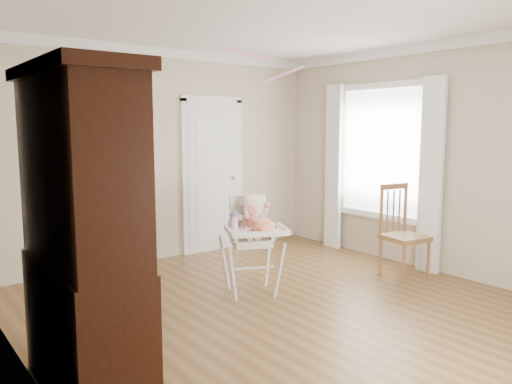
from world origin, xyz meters
TOP-DOWN VIEW (x-y plane):
  - floor at (0.00, 0.00)m, footprint 5.00×5.00m
  - ceiling at (0.00, 0.00)m, footprint 5.00×5.00m
  - wall_back at (0.00, 2.50)m, footprint 4.50×0.00m
  - wall_left at (-2.25, 0.00)m, footprint 0.00×5.00m
  - wall_right at (2.25, 0.00)m, footprint 0.00×5.00m
  - crown_molding at (0.00, 0.00)m, footprint 4.50×5.00m
  - doorway at (-0.90, 2.48)m, footprint 1.06×0.05m
  - closet_door at (0.70, 2.48)m, footprint 0.96×0.09m
  - window_right at (2.18, 0.80)m, footprint 0.13×1.84m
  - high_chair at (0.02, 0.68)m, footprint 0.82×0.90m
  - baby at (0.03, 0.70)m, footprint 0.28×0.30m
  - cake at (-0.06, 0.41)m, footprint 0.24×0.24m
  - sippy_cup at (-0.21, 0.67)m, footprint 0.08×0.08m
  - china_cabinet at (-1.99, -0.22)m, footprint 0.56×1.25m
  - dining_chair at (1.74, 0.09)m, footprint 0.50×0.50m
  - streamer at (-0.08, 0.60)m, footprint 0.34×0.39m

SIDE VIEW (x-z plane):
  - floor at x=0.00m, z-range 0.00..0.00m
  - dining_chair at x=1.74m, z-range -0.04..1.03m
  - high_chair at x=0.02m, z-range 0.12..1.15m
  - cake at x=-0.06m, z-range 0.72..0.83m
  - baby at x=0.03m, z-range 0.56..1.03m
  - sippy_cup at x=-0.21m, z-range 0.70..0.90m
  - closet_door at x=0.70m, z-range -0.04..2.09m
  - china_cabinet at x=-1.99m, z-range 0.00..2.10m
  - doorway at x=-0.90m, z-range 0.00..2.22m
  - window_right at x=2.18m, z-range 0.14..2.44m
  - wall_back at x=0.00m, z-range -0.90..3.60m
  - wall_left at x=-2.25m, z-range -1.15..3.85m
  - wall_right at x=2.25m, z-range -1.15..3.85m
  - streamer at x=-0.08m, z-range 2.34..2.48m
  - crown_molding at x=0.00m, z-range 2.58..2.70m
  - ceiling at x=0.00m, z-range 2.70..2.70m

